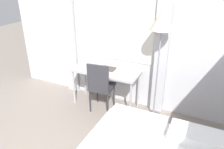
% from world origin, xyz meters
% --- Properties ---
extents(wall_back_with_window, '(5.28, 0.13, 2.70)m').
position_xyz_m(wall_back_with_window, '(-0.06, 2.92, 1.35)').
color(wall_back_with_window, silver).
rests_on(wall_back_with_window, ground_plane).
extents(desk, '(1.23, 0.48, 0.73)m').
position_xyz_m(desk, '(-0.46, 2.60, 0.66)').
color(desk, '#B2B2B7').
rests_on(desk, ground_plane).
extents(desk_chair, '(0.44, 0.44, 0.95)m').
position_xyz_m(desk_chair, '(-0.46, 2.39, 0.54)').
color(desk_chair, '#333338').
rests_on(desk_chair, ground_plane).
extents(standing_lamp, '(0.36, 0.36, 1.85)m').
position_xyz_m(standing_lamp, '(0.47, 2.59, 1.56)').
color(standing_lamp, '#4C4C51').
rests_on(standing_lamp, ground_plane).
extents(telephone, '(0.15, 0.13, 0.09)m').
position_xyz_m(telephone, '(0.02, 2.68, 0.76)').
color(telephone, white).
rests_on(telephone, desk).
extents(book, '(0.26, 0.17, 0.02)m').
position_xyz_m(book, '(-0.45, 2.67, 0.74)').
color(book, '#4C4238').
rests_on(book, desk).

